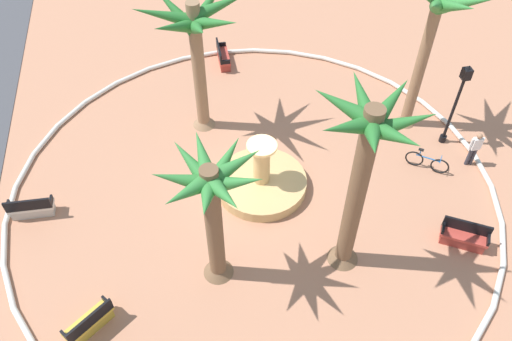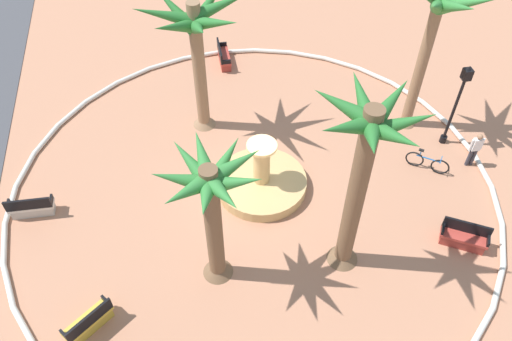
% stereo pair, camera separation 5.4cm
% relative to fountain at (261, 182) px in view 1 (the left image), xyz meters
% --- Properties ---
extents(ground_plane, '(80.00, 80.00, 0.00)m').
position_rel_fountain_xyz_m(ground_plane, '(-0.02, 0.30, -0.32)').
color(ground_plane, tan).
extents(plaza_curb, '(18.45, 18.45, 0.20)m').
position_rel_fountain_xyz_m(plaza_curb, '(-0.02, 0.30, -0.22)').
color(plaza_curb, silver).
rests_on(plaza_curb, ground).
extents(fountain, '(3.46, 3.46, 2.28)m').
position_rel_fountain_xyz_m(fountain, '(0.00, 0.00, 0.00)').
color(fountain, tan).
rests_on(fountain, ground).
extents(palm_tree_near_fountain, '(3.29, 3.26, 5.31)m').
position_rel_fountain_xyz_m(palm_tree_near_fountain, '(-3.41, 2.16, 3.60)').
color(palm_tree_near_fountain, brown).
rests_on(palm_tree_near_fountain, ground).
extents(palm_tree_by_curb, '(4.42, 4.48, 6.02)m').
position_rel_fountain_xyz_m(palm_tree_by_curb, '(4.03, 1.68, 4.22)').
color(palm_tree_by_curb, '#8E6B4C').
rests_on(palm_tree_by_curb, ground).
extents(palm_tree_mid_plaza, '(4.24, 4.32, 6.79)m').
position_rel_fountain_xyz_m(palm_tree_mid_plaza, '(2.41, -6.87, 4.98)').
color(palm_tree_mid_plaza, '#8E6B4C').
rests_on(palm_tree_mid_plaza, ground).
extents(palm_tree_far_side, '(3.36, 3.33, 6.95)m').
position_rel_fountain_xyz_m(palm_tree_far_side, '(-3.72, -2.06, 4.52)').
color(palm_tree_far_side, brown).
rests_on(palm_tree_far_side, ground).
extents(bench_east, '(1.37, 1.58, 1.00)m').
position_rel_fountain_xyz_m(bench_east, '(-4.64, 6.31, 0.03)').
color(bench_east, gold).
rests_on(bench_east, ground).
extents(bench_west, '(1.61, 0.53, 1.00)m').
position_rel_fountain_xyz_m(bench_west, '(8.25, 0.18, 0.03)').
color(bench_west, '#B73D33').
rests_on(bench_west, ground).
extents(bench_southeast, '(1.25, 1.63, 1.00)m').
position_rel_fountain_xyz_m(bench_southeast, '(-3.94, -6.33, 0.03)').
color(bench_southeast, '#B73D33').
rests_on(bench_southeast, ground).
extents(bench_southwest, '(0.58, 1.62, 1.00)m').
position_rel_fountain_xyz_m(bench_southwest, '(0.35, 8.45, 0.03)').
color(bench_southwest, beige).
rests_on(bench_southwest, ground).
extents(lamppost, '(0.32, 0.32, 3.82)m').
position_rel_fountain_xyz_m(lamppost, '(1.01, -7.95, 1.92)').
color(lamppost, black).
rests_on(lamppost, ground).
extents(bicycle_red_frame, '(1.07, 1.42, 0.94)m').
position_rel_fountain_xyz_m(bicycle_red_frame, '(-0.33, -6.58, 0.06)').
color(bicycle_red_frame, black).
rests_on(bicycle_red_frame, ground).
extents(person_cyclist_helmet, '(0.22, 0.53, 1.63)m').
position_rel_fountain_xyz_m(person_cyclist_helmet, '(-0.42, -8.40, 0.59)').
color(person_cyclist_helmet, '#33333D').
rests_on(person_cyclist_helmet, ground).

